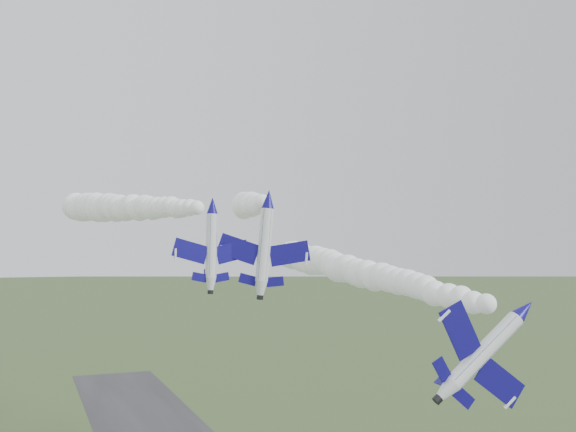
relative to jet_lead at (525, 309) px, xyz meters
name	(u,v)px	position (x,y,z in m)	size (l,w,h in m)	color
jet_lead	(525,309)	(0.00, 0.00, 0.00)	(6.31, 11.53, 7.39)	white
smoke_trail_jet_lead	(352,271)	(4.79, 38.13, 2.00)	(5.06, 71.66, 5.06)	white
jet_pair_left	(213,205)	(-16.74, 32.07, 10.00)	(9.48, 11.28, 2.78)	white
smoke_trail_jet_pair_left	(123,208)	(-22.18, 66.87, 11.77)	(5.61, 65.98, 5.61)	white
jet_pair_right	(269,199)	(-10.12, 31.18, 10.90)	(11.09, 12.96, 3.28)	white
smoke_trail_jet_pair_right	(251,205)	(-1.81, 61.66, 12.51)	(5.06, 56.57, 5.06)	white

